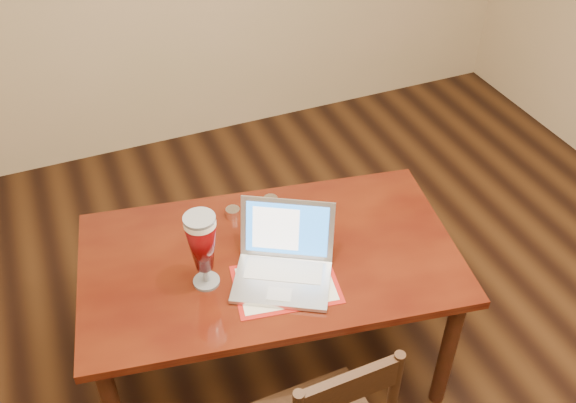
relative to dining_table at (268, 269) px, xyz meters
name	(u,v)px	position (x,y,z in m)	size (l,w,h in m)	color
room_shell	(436,53)	(0.28, -0.50, 1.13)	(4.51, 5.01, 2.71)	tan
dining_table	(268,269)	(0.00, 0.00, 0.00)	(1.61, 1.08, 1.03)	#4F1A0A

